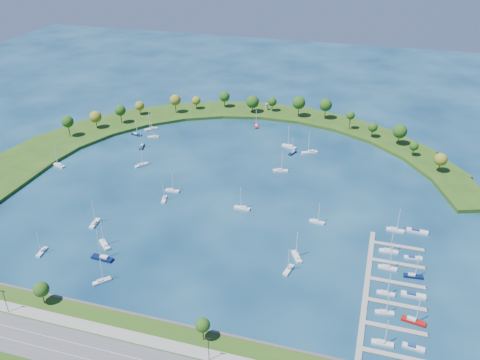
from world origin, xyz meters
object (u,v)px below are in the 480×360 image
(dock_system, at_px, (385,291))
(docked_boat_1, at_px, (413,347))
(moored_boat_1, at_px, (59,165))
(moored_boat_19, at_px, (95,223))
(moored_boat_11, at_px, (289,146))
(moored_boat_13, at_px, (289,269))
(moored_boat_20, at_px, (136,134))
(docked_boat_6, at_px, (387,267))
(moored_boat_10, at_px, (42,251))
(docked_boat_7, at_px, (413,275))
(harbor_tower, at_px, (266,107))
(moored_boat_4, at_px, (317,221))
(moored_boat_17, at_px, (310,152))
(docked_boat_2, at_px, (384,312))
(moored_boat_14, at_px, (164,199))
(moored_boat_18, at_px, (102,258))
(docked_boat_0, at_px, (382,343))
(moored_boat_3, at_px, (102,281))
(docked_boat_4, at_px, (386,293))
(moored_boat_9, at_px, (172,190))
(docked_boat_3, at_px, (413,320))
(moored_boat_21, at_px, (151,129))
(moored_boat_16, at_px, (293,152))
(docked_boat_11, at_px, (417,231))
(moored_boat_2, at_px, (297,256))
(docked_boat_8, at_px, (389,251))
(moored_boat_5, at_px, (142,146))
(moored_boat_8, at_px, (256,125))
(docked_boat_5, at_px, (413,295))
(moored_boat_7, at_px, (141,165))
(moored_boat_6, at_px, (242,208))
(docked_boat_9, at_px, (413,258))
(moored_boat_0, at_px, (153,136))
(moored_boat_12, at_px, (105,244))
(moored_boat_15, at_px, (280,170))

(dock_system, height_order, docked_boat_1, docked_boat_1)
(moored_boat_1, distance_m, moored_boat_19, 72.38)
(moored_boat_11, height_order, moored_boat_13, moored_boat_11)
(moored_boat_20, height_order, docked_boat_6, docked_boat_6)
(moored_boat_10, xyz_separation_m, docked_boat_7, (158.16, 29.75, 0.02))
(harbor_tower, relative_size, moored_boat_19, 0.38)
(moored_boat_4, height_order, moored_boat_13, moored_boat_13)
(moored_boat_17, bearing_deg, docked_boat_2, 82.54)
(moored_boat_14, xyz_separation_m, moored_boat_18, (-4.99, -54.03, 0.12))
(moored_boat_1, xyz_separation_m, moored_boat_11, (125.55, 64.65, 0.04))
(moored_boat_20, xyz_separation_m, docked_boat_0, (167.32, -142.04, 0.01))
(moored_boat_3, height_order, docked_boat_4, moored_boat_3)
(moored_boat_9, xyz_separation_m, docked_boat_3, (124.42, -64.32, 0.04))
(moored_boat_21, relative_size, docked_boat_4, 1.29)
(moored_boat_16, height_order, moored_boat_20, moored_boat_20)
(moored_boat_16, xyz_separation_m, docked_boat_11, (73.37, -68.02, -0.12))
(harbor_tower, xyz_separation_m, docked_boat_2, (93.98, -192.36, -3.54))
(docked_boat_11, bearing_deg, moored_boat_16, 141.06)
(docked_boat_0, height_order, docked_boat_4, docked_boat_0)
(moored_boat_2, xyz_separation_m, moored_boat_16, (-22.65, 103.71, -0.07))
(docked_boat_7, relative_size, docked_boat_8, 0.95)
(harbor_tower, distance_m, moored_boat_4, 150.06)
(harbor_tower, relative_size, moored_boat_21, 0.35)
(moored_boat_3, bearing_deg, moored_boat_5, 59.80)
(moored_boat_8, height_order, moored_boat_20, moored_boat_8)
(docked_boat_5, relative_size, docked_boat_11, 0.95)
(moored_boat_20, height_order, docked_boat_2, moored_boat_20)
(moored_boat_14, height_order, docked_boat_11, moored_boat_14)
(moored_boat_7, bearing_deg, moored_boat_19, -139.97)
(moored_boat_11, height_order, moored_boat_14, moored_boat_11)
(moored_boat_11, distance_m, moored_boat_18, 147.39)
(harbor_tower, relative_size, moored_boat_6, 0.38)
(moored_boat_16, xyz_separation_m, docked_boat_9, (71.50, -89.67, -0.29))
(moored_boat_17, xyz_separation_m, docked_boat_0, (50.94, -147.32, -0.12))
(moored_boat_4, height_order, moored_boat_8, moored_boat_8)
(moored_boat_13, bearing_deg, moored_boat_6, -129.49)
(moored_boat_16, distance_m, docked_boat_5, 135.37)
(docked_boat_1, bearing_deg, moored_boat_0, 145.47)
(docked_boat_2, bearing_deg, moored_boat_12, 167.22)
(moored_boat_1, xyz_separation_m, moored_boat_3, (78.62, -85.93, -0.07))
(moored_boat_15, bearing_deg, docked_boat_5, -65.49)
(docked_boat_7, bearing_deg, harbor_tower, 116.85)
(docked_boat_2, bearing_deg, moored_boat_21, 130.69)
(moored_boat_11, relative_size, docked_boat_3, 1.13)
(moored_boat_4, bearing_deg, moored_boat_8, 125.82)
(moored_boat_0, distance_m, docked_boat_3, 208.79)
(moored_boat_19, xyz_separation_m, docked_boat_11, (149.45, 37.57, -0.17))
(docked_boat_2, bearing_deg, moored_boat_6, 133.24)
(moored_boat_17, distance_m, docked_boat_3, 146.47)
(moored_boat_12, height_order, docked_boat_5, moored_boat_12)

